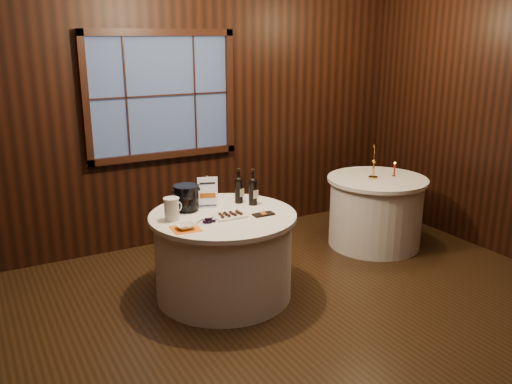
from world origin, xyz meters
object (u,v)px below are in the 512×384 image
main_table (224,255)px  glass_pitcher (172,209)px  cracker_bowl (185,226)px  chocolate_plate (230,215)px  grape_bunch (208,220)px  red_candle (394,171)px  side_table (375,211)px  ice_bucket (187,197)px  chocolate_box (263,214)px  port_bottle_right (253,189)px  port_bottle_left (239,188)px  brass_candlestick (374,166)px  sign_stand (208,196)px

main_table → glass_pitcher: glass_pitcher is taller
main_table → cracker_bowl: bearing=-155.3°
main_table → chocolate_plate: (0.02, -0.10, 0.40)m
grape_bunch → red_candle: bearing=9.4°
side_table → ice_bucket: size_ratio=4.68×
chocolate_box → grape_bunch: bearing=174.6°
chocolate_box → red_candle: bearing=14.7°
port_bottle_right → ice_bucket: port_bottle_right is taller
port_bottle_right → cracker_bowl: (-0.78, -0.30, -0.12)m
main_table → port_bottle_left: 0.63m
glass_pitcher → brass_candlestick: size_ratio=0.52×
brass_candlestick → port_bottle_right: bearing=-172.7°
ice_bucket → main_table: bearing=-44.9°
port_bottle_right → chocolate_box: port_bottle_right is taller
side_table → cracker_bowl: 2.51m
port_bottle_left → red_candle: (1.92, 0.03, -0.08)m
cracker_bowl → red_candle: size_ratio=0.94×
brass_candlestick → red_candle: brass_candlestick is taller
port_bottle_left → cracker_bowl: 0.82m
sign_stand → brass_candlestick: bearing=20.9°
port_bottle_left → glass_pitcher: bearing=170.2°
main_table → port_bottle_right: size_ratio=3.84×
port_bottle_right → ice_bucket: bearing=156.3°
side_table → cracker_bowl: cracker_bowl is taller
main_table → side_table: (2.00, 0.30, 0.00)m
side_table → ice_bucket: bearing=-178.3°
port_bottle_left → chocolate_box: bearing=-109.4°
red_candle → main_table: bearing=-173.3°
side_table → port_bottle_left: port_bottle_left is taller
chocolate_plate → chocolate_box: (0.28, -0.09, -0.01)m
side_table → chocolate_box: chocolate_box is taller
chocolate_box → side_table: bearing=17.6°
port_bottle_left → cracker_bowl: size_ratio=2.11×
glass_pitcher → brass_candlestick: 2.40m
port_bottle_right → ice_bucket: 0.61m
port_bottle_right → port_bottle_left: bearing=115.1°
port_bottle_right → glass_pitcher: bearing=171.6°
ice_bucket → cracker_bowl: (-0.19, -0.43, -0.10)m
glass_pitcher → cracker_bowl: (0.01, -0.26, -0.07)m
main_table → side_table: size_ratio=1.19×
grape_bunch → red_candle: (2.39, 0.40, 0.05)m
port_bottle_right → grape_bunch: bearing=-167.5°
port_bottle_left → side_table: bearing=-19.9°
sign_stand → chocolate_plate: (0.05, -0.35, -0.08)m
main_table → sign_stand: bearing=97.3°
glass_pitcher → red_candle: (2.63, 0.19, -0.03)m
chocolate_box → main_table: bearing=147.4°
sign_stand → chocolate_box: sign_stand is taller
cracker_bowl → main_table: bearing=24.7°
main_table → side_table: bearing=8.5°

